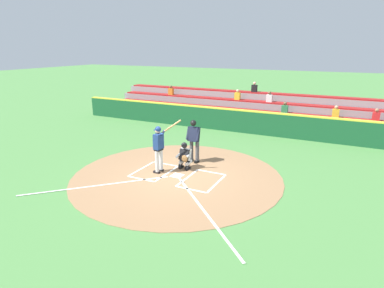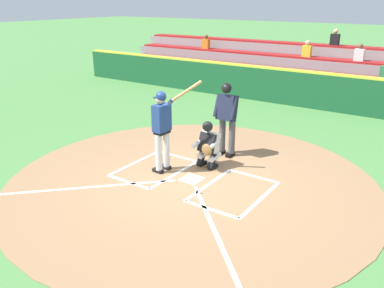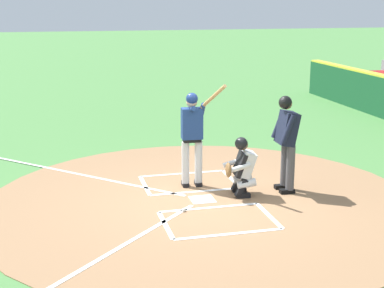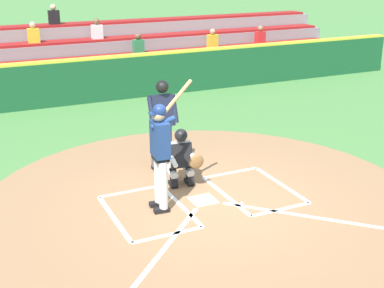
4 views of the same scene
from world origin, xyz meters
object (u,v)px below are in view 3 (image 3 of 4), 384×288
object	(u,v)px
batter	(193,133)
plate_umpire	(287,137)
catcher	(242,166)
baseball	(184,210)

from	to	relation	value
batter	plate_umpire	distance (m)	1.79
catcher	baseball	world-z (taller)	catcher
baseball	batter	bearing A→B (deg)	-20.32
batter	plate_umpire	world-z (taller)	batter
batter	catcher	size ratio (longest dim) A/B	1.88
catcher	plate_umpire	bearing A→B (deg)	-88.23
plate_umpire	baseball	distance (m)	2.46
catcher	baseball	size ratio (longest dim) A/B	15.27
batter	plate_umpire	bearing A→B (deg)	-112.67
plate_umpire	baseball	xyz separation A→B (m)	(-0.61, 2.14, -1.04)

